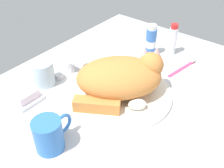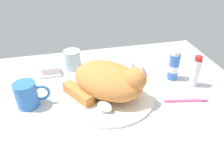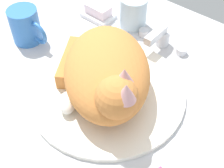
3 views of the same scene
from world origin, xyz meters
The scene contains 11 objects.
ground_plane centered at (0.00, 0.00, -1.50)cm, with size 110.00×82.50×3.00cm, color silver.
sink_basin centered at (0.00, 0.00, 0.58)cm, with size 35.30×35.30×1.17cm, color white.
faucet centered at (0.00, 21.51, 2.71)cm, with size 14.64×9.45×6.36cm.
cat centered at (0.51, -0.79, 7.37)cm, with size 32.26×32.24×14.63cm.
coffee_mug centered at (-28.52, 1.02, 4.67)cm, with size 12.02×7.70×9.35cm.
rinse_cup centered at (-11.00, 24.14, 4.32)cm, with size 7.37×7.37×8.65cm.
soap_dish centered at (-21.05, 20.80, 0.60)cm, with size 9.00×6.40×1.20cm, color white.
soap_bar centered at (-21.05, 20.80, 2.60)cm, with size 7.13×4.09×2.79cm, color silver.
toothpaste_bottle centered at (29.04, 5.83, 6.07)cm, with size 4.32×4.32×13.05cm.
mouthwash_bottle centered at (35.02, -0.67, 6.06)cm, with size 3.40×3.40×13.04cm.
toothbrush centered at (28.13, -9.87, 0.52)cm, with size 15.66×4.15×1.60cm.
Camera 2 is at (-13.79, -66.23, 51.62)cm, focal length 35.82 mm.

